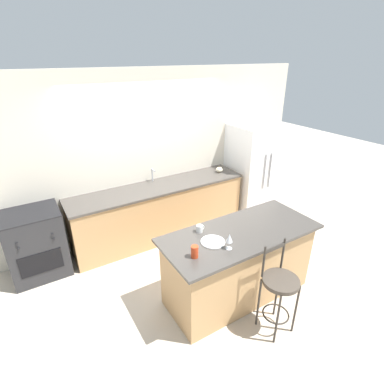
{
  "coord_description": "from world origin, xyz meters",
  "views": [
    {
      "loc": [
        -1.85,
        -3.69,
        2.87
      ],
      "look_at": [
        0.09,
        -0.51,
        1.15
      ],
      "focal_mm": 28.0,
      "sensor_mm": 36.0,
      "label": 1
    }
  ],
  "objects_px": {
    "wine_glass": "(229,238)",
    "coffee_mug": "(200,229)",
    "bar_stool_near": "(279,288)",
    "dinner_plate": "(213,242)",
    "oven_range": "(37,243)",
    "refrigerator": "(252,169)",
    "tumbler_cup": "(195,252)",
    "pumpkin_decoration": "(219,170)"
  },
  "relations": [
    {
      "from": "oven_range",
      "to": "coffee_mug",
      "type": "height_order",
      "value": "coffee_mug"
    },
    {
      "from": "refrigerator",
      "to": "oven_range",
      "type": "xyz_separation_m",
      "value": [
        -3.83,
        0.07,
        -0.37
      ]
    },
    {
      "from": "bar_stool_near",
      "to": "wine_glass",
      "type": "height_order",
      "value": "wine_glass"
    },
    {
      "from": "oven_range",
      "to": "tumbler_cup",
      "type": "relative_size",
      "value": 7.2
    },
    {
      "from": "bar_stool_near",
      "to": "wine_glass",
      "type": "distance_m",
      "value": 0.76
    },
    {
      "from": "refrigerator",
      "to": "dinner_plate",
      "type": "height_order",
      "value": "refrigerator"
    },
    {
      "from": "oven_range",
      "to": "dinner_plate",
      "type": "distance_m",
      "value": 2.52
    },
    {
      "from": "dinner_plate",
      "to": "coffee_mug",
      "type": "distance_m",
      "value": 0.26
    },
    {
      "from": "wine_glass",
      "to": "oven_range",
      "type": "bearing_deg",
      "value": 131.98
    },
    {
      "from": "pumpkin_decoration",
      "to": "refrigerator",
      "type": "bearing_deg",
      "value": -3.44
    },
    {
      "from": "oven_range",
      "to": "coffee_mug",
      "type": "distance_m",
      "value": 2.34
    },
    {
      "from": "refrigerator",
      "to": "coffee_mug",
      "type": "height_order",
      "value": "refrigerator"
    },
    {
      "from": "tumbler_cup",
      "to": "coffee_mug",
      "type": "bearing_deg",
      "value": 51.19
    },
    {
      "from": "dinner_plate",
      "to": "tumbler_cup",
      "type": "height_order",
      "value": "tumbler_cup"
    },
    {
      "from": "wine_glass",
      "to": "coffee_mug",
      "type": "height_order",
      "value": "wine_glass"
    },
    {
      "from": "oven_range",
      "to": "bar_stool_near",
      "type": "relative_size",
      "value": 0.89
    },
    {
      "from": "refrigerator",
      "to": "dinner_plate",
      "type": "relative_size",
      "value": 6.22
    },
    {
      "from": "tumbler_cup",
      "to": "bar_stool_near",
      "type": "bearing_deg",
      "value": -35.11
    },
    {
      "from": "refrigerator",
      "to": "wine_glass",
      "type": "bearing_deg",
      "value": -136.98
    },
    {
      "from": "refrigerator",
      "to": "pumpkin_decoration",
      "type": "distance_m",
      "value": 0.76
    },
    {
      "from": "refrigerator",
      "to": "tumbler_cup",
      "type": "bearing_deg",
      "value": -142.97
    },
    {
      "from": "oven_range",
      "to": "pumpkin_decoration",
      "type": "height_order",
      "value": "pumpkin_decoration"
    },
    {
      "from": "dinner_plate",
      "to": "bar_stool_near",
      "type": "bearing_deg",
      "value": -56.27
    },
    {
      "from": "bar_stool_near",
      "to": "dinner_plate",
      "type": "height_order",
      "value": "bar_stool_near"
    },
    {
      "from": "dinner_plate",
      "to": "oven_range",
      "type": "bearing_deg",
      "value": 133.5
    },
    {
      "from": "bar_stool_near",
      "to": "dinner_plate",
      "type": "distance_m",
      "value": 0.86
    },
    {
      "from": "oven_range",
      "to": "tumbler_cup",
      "type": "distance_m",
      "value": 2.42
    },
    {
      "from": "bar_stool_near",
      "to": "tumbler_cup",
      "type": "xyz_separation_m",
      "value": [
        -0.75,
        0.53,
        0.44
      ]
    },
    {
      "from": "tumbler_cup",
      "to": "pumpkin_decoration",
      "type": "xyz_separation_m",
      "value": [
        1.69,
        1.89,
        -0.04
      ]
    },
    {
      "from": "dinner_plate",
      "to": "wine_glass",
      "type": "height_order",
      "value": "wine_glass"
    },
    {
      "from": "dinner_plate",
      "to": "pumpkin_decoration",
      "type": "xyz_separation_m",
      "value": [
        1.38,
        1.77,
        0.02
      ]
    },
    {
      "from": "oven_range",
      "to": "wine_glass",
      "type": "bearing_deg",
      "value": -48.02
    },
    {
      "from": "pumpkin_decoration",
      "to": "oven_range",
      "type": "bearing_deg",
      "value": 179.51
    },
    {
      "from": "pumpkin_decoration",
      "to": "wine_glass",
      "type": "bearing_deg",
      "value": -123.55
    },
    {
      "from": "oven_range",
      "to": "bar_stool_near",
      "type": "xyz_separation_m",
      "value": [
        2.13,
        -2.44,
        0.09
      ]
    },
    {
      "from": "tumbler_cup",
      "to": "pumpkin_decoration",
      "type": "relative_size",
      "value": 1.1
    },
    {
      "from": "bar_stool_near",
      "to": "coffee_mug",
      "type": "xyz_separation_m",
      "value": [
        -0.44,
        0.91,
        0.41
      ]
    },
    {
      "from": "dinner_plate",
      "to": "refrigerator",
      "type": "bearing_deg",
      "value": 39.0
    },
    {
      "from": "refrigerator",
      "to": "wine_glass",
      "type": "height_order",
      "value": "refrigerator"
    },
    {
      "from": "dinner_plate",
      "to": "tumbler_cup",
      "type": "distance_m",
      "value": 0.34
    },
    {
      "from": "oven_range",
      "to": "wine_glass",
      "type": "xyz_separation_m",
      "value": [
        1.78,
        -1.98,
        0.59
      ]
    },
    {
      "from": "oven_range",
      "to": "bar_stool_near",
      "type": "distance_m",
      "value": 3.24
    }
  ]
}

